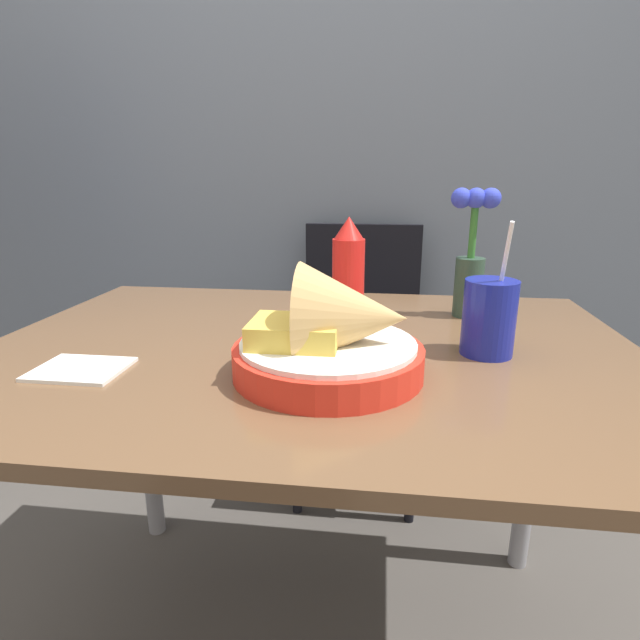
{
  "coord_description": "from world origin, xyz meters",
  "views": [
    {
      "loc": [
        0.13,
        -0.86,
        1.06
      ],
      "look_at": [
        0.02,
        -0.04,
        0.82
      ],
      "focal_mm": 28.0,
      "sensor_mm": 36.0,
      "label": 1
    }
  ],
  "objects": [
    {
      "name": "wall_window",
      "position": [
        0.0,
        1.0,
        1.3
      ],
      "size": [
        7.0,
        0.06,
        2.6
      ],
      "color": "slate",
      "rests_on": "ground_plane"
    },
    {
      "name": "drink_cup",
      "position": [
        0.31,
        -0.01,
        0.82
      ],
      "size": [
        0.09,
        0.09,
        0.23
      ],
      "color": "#192399",
      "rests_on": "dining_table"
    },
    {
      "name": "dining_table",
      "position": [
        0.0,
        0.0,
        0.66
      ],
      "size": [
        1.19,
        0.86,
        0.76
      ],
      "color": "brown",
      "rests_on": "ground_plane"
    },
    {
      "name": "food_basket",
      "position": [
        0.06,
        -0.13,
        0.82
      ],
      "size": [
        0.3,
        0.3,
        0.18
      ],
      "color": "red",
      "rests_on": "dining_table"
    },
    {
      "name": "flower_vase",
      "position": [
        0.32,
        0.24,
        0.89
      ],
      "size": [
        0.1,
        0.06,
        0.27
      ],
      "color": "#2D4738",
      "rests_on": "dining_table"
    },
    {
      "name": "chair_far_window",
      "position": [
        0.06,
        0.79,
        0.53
      ],
      "size": [
        0.4,
        0.4,
        0.9
      ],
      "color": "black",
      "rests_on": "ground_plane"
    },
    {
      "name": "ketchup_bottle",
      "position": [
        0.06,
        0.11,
        0.87
      ],
      "size": [
        0.06,
        0.06,
        0.22
      ],
      "color": "red",
      "rests_on": "dining_table"
    },
    {
      "name": "napkin",
      "position": [
        -0.34,
        -0.17,
        0.76
      ],
      "size": [
        0.14,
        0.11,
        0.01
      ],
      "color": "white",
      "rests_on": "dining_table"
    }
  ]
}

